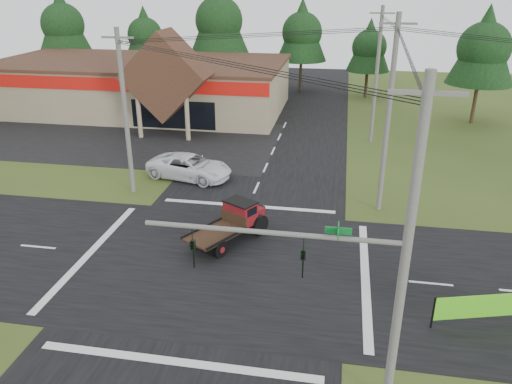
# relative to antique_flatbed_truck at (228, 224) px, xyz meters

# --- Properties ---
(ground) EXTENTS (120.00, 120.00, 0.00)m
(ground) POSITION_rel_antique_flatbed_truck_xyz_m (0.20, -2.35, -1.04)
(ground) COLOR #354B1A
(ground) RESTS_ON ground
(road_ns) EXTENTS (12.00, 120.00, 0.02)m
(road_ns) POSITION_rel_antique_flatbed_truck_xyz_m (0.20, -2.35, -1.03)
(road_ns) COLOR black
(road_ns) RESTS_ON ground
(road_ew) EXTENTS (120.00, 12.00, 0.02)m
(road_ew) POSITION_rel_antique_flatbed_truck_xyz_m (0.20, -2.35, -1.03)
(road_ew) COLOR black
(road_ew) RESTS_ON ground
(parking_apron) EXTENTS (28.00, 14.00, 0.02)m
(parking_apron) POSITION_rel_antique_flatbed_truck_xyz_m (-13.80, 16.65, -1.03)
(parking_apron) COLOR black
(parking_apron) RESTS_ON ground
(cvs_building) EXTENTS (30.40, 18.20, 9.19)m
(cvs_building) POSITION_rel_antique_flatbed_truck_xyz_m (-15.51, 27.22, 1.74)
(cvs_building) COLOR gray
(cvs_building) RESTS_ON ground
(traffic_signal_mast) EXTENTS (8.12, 0.24, 7.00)m
(traffic_signal_mast) POSITION_rel_antique_flatbed_truck_xyz_m (6.01, -9.85, 3.38)
(traffic_signal_mast) COLOR #595651
(traffic_signal_mast) RESTS_ON ground
(utility_pole_nr) EXTENTS (2.00, 0.30, 11.00)m
(utility_pole_nr) POSITION_rel_antique_flatbed_truck_xyz_m (7.70, -9.85, 4.60)
(utility_pole_nr) COLOR #595651
(utility_pole_nr) RESTS_ON ground
(utility_pole_nw) EXTENTS (2.00, 0.30, 10.50)m
(utility_pole_nw) POSITION_rel_antique_flatbed_truck_xyz_m (-7.80, 5.65, 4.34)
(utility_pole_nw) COLOR #595651
(utility_pole_nw) RESTS_ON ground
(utility_pole_ne) EXTENTS (2.00, 0.30, 11.50)m
(utility_pole_ne) POSITION_rel_antique_flatbed_truck_xyz_m (8.20, 5.65, 4.85)
(utility_pole_ne) COLOR #595651
(utility_pole_ne) RESTS_ON ground
(utility_pole_n) EXTENTS (2.00, 0.30, 11.20)m
(utility_pole_n) POSITION_rel_antique_flatbed_truck_xyz_m (8.20, 19.65, 4.70)
(utility_pole_n) COLOR #595651
(utility_pole_n) RESTS_ON ground
(tree_row_a) EXTENTS (6.72, 6.72, 12.12)m
(tree_row_a) POSITION_rel_antique_flatbed_truck_xyz_m (-29.80, 37.65, 7.01)
(tree_row_a) COLOR #332316
(tree_row_a) RESTS_ON ground
(tree_row_b) EXTENTS (5.60, 5.60, 10.10)m
(tree_row_b) POSITION_rel_antique_flatbed_truck_xyz_m (-19.80, 39.65, 5.66)
(tree_row_b) COLOR #332316
(tree_row_b) RESTS_ON ground
(tree_row_c) EXTENTS (7.28, 7.28, 13.13)m
(tree_row_c) POSITION_rel_antique_flatbed_truck_xyz_m (-9.80, 38.65, 7.68)
(tree_row_c) COLOR #332316
(tree_row_c) RESTS_ON ground
(tree_row_d) EXTENTS (6.16, 6.16, 11.11)m
(tree_row_d) POSITION_rel_antique_flatbed_truck_xyz_m (0.20, 39.65, 6.33)
(tree_row_d) COLOR #332316
(tree_row_d) RESTS_ON ground
(tree_row_e) EXTENTS (5.04, 5.04, 9.09)m
(tree_row_e) POSITION_rel_antique_flatbed_truck_xyz_m (8.20, 37.65, 4.99)
(tree_row_e) COLOR #332316
(tree_row_e) RESTS_ON ground
(tree_side_ne) EXTENTS (6.16, 6.16, 11.11)m
(tree_side_ne) POSITION_rel_antique_flatbed_truck_xyz_m (18.20, 27.65, 6.33)
(tree_side_ne) COLOR #332316
(tree_side_ne) RESTS_ON ground
(antique_flatbed_truck) EXTENTS (4.16, 5.27, 2.09)m
(antique_flatbed_truck) POSITION_rel_antique_flatbed_truck_xyz_m (0.00, 0.00, 0.00)
(antique_flatbed_truck) COLOR #620E12
(antique_flatbed_truck) RESTS_ON ground
(roadside_banner) EXTENTS (4.22, 1.32, 1.49)m
(roadside_banner) POSITION_rel_antique_flatbed_truck_xyz_m (11.76, -5.08, -0.30)
(roadside_banner) COLOR #55CB1B
(roadside_banner) RESTS_ON ground
(white_pickup) EXTENTS (6.50, 4.03, 1.68)m
(white_pickup) POSITION_rel_antique_flatbed_truck_xyz_m (-4.80, 8.72, -0.20)
(white_pickup) COLOR white
(white_pickup) RESTS_ON ground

